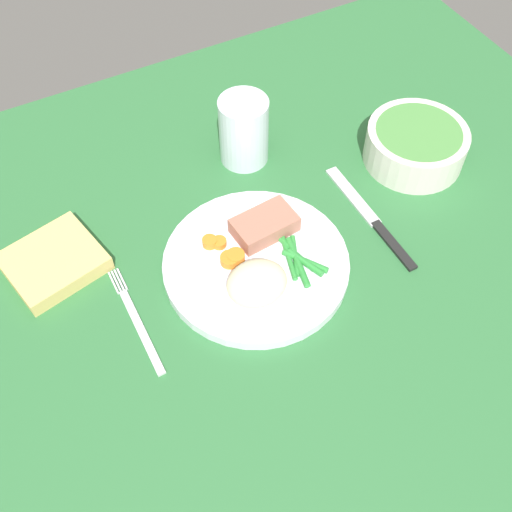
# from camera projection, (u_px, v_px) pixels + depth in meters

# --- Properties ---
(dining_table) EXTENTS (1.20, 0.90, 0.02)m
(dining_table) POSITION_uv_depth(u_px,v_px,m) (255.00, 263.00, 0.83)
(dining_table) COLOR #2D6B38
(dining_table) RESTS_ON ground
(dinner_plate) EXTENTS (0.24, 0.24, 0.02)m
(dinner_plate) POSITION_uv_depth(u_px,v_px,m) (256.00, 264.00, 0.80)
(dinner_plate) COLOR white
(dinner_plate) RESTS_ON dining_table
(meat_portion) EXTENTS (0.09, 0.06, 0.02)m
(meat_portion) POSITION_uv_depth(u_px,v_px,m) (264.00, 225.00, 0.81)
(meat_portion) COLOR #A86B56
(meat_portion) RESTS_ON dinner_plate
(mashed_potatoes) EXTENTS (0.08, 0.07, 0.04)m
(mashed_potatoes) POSITION_uv_depth(u_px,v_px,m) (257.00, 283.00, 0.75)
(mashed_potatoes) COLOR beige
(mashed_potatoes) RESTS_ON dinner_plate
(carrot_slices) EXTENTS (0.04, 0.06, 0.01)m
(carrot_slices) POSITION_uv_depth(u_px,v_px,m) (226.00, 252.00, 0.80)
(carrot_slices) COLOR orange
(carrot_slices) RESTS_ON dinner_plate
(green_beans) EXTENTS (0.05, 0.10, 0.01)m
(green_beans) POSITION_uv_depth(u_px,v_px,m) (298.00, 258.00, 0.79)
(green_beans) COLOR #2D8C38
(green_beans) RESTS_ON dinner_plate
(fork) EXTENTS (0.01, 0.17, 0.00)m
(fork) POSITION_uv_depth(u_px,v_px,m) (136.00, 320.00, 0.76)
(fork) COLOR silver
(fork) RESTS_ON dining_table
(knife) EXTENTS (0.02, 0.21, 0.01)m
(knife) POSITION_uv_depth(u_px,v_px,m) (372.00, 219.00, 0.86)
(knife) COLOR black
(knife) RESTS_ON dining_table
(water_glass) EXTENTS (0.07, 0.07, 0.10)m
(water_glass) POSITION_uv_depth(u_px,v_px,m) (244.00, 135.00, 0.89)
(water_glass) COLOR silver
(water_glass) RESTS_ON dining_table
(salad_bowl) EXTENTS (0.15, 0.15, 0.05)m
(salad_bowl) POSITION_uv_depth(u_px,v_px,m) (416.00, 144.00, 0.90)
(salad_bowl) COLOR silver
(salad_bowl) RESTS_ON dining_table
(napkin) EXTENTS (0.14, 0.13, 0.02)m
(napkin) POSITION_uv_depth(u_px,v_px,m) (54.00, 262.00, 0.80)
(napkin) COLOR #DBBC6B
(napkin) RESTS_ON dining_table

